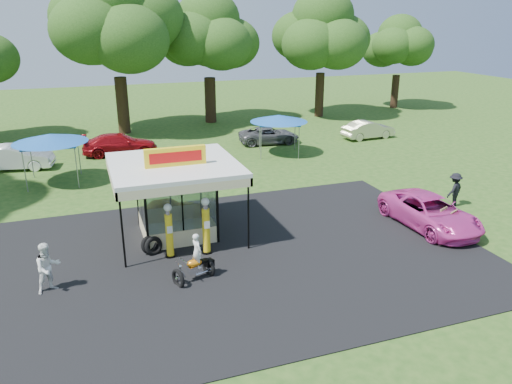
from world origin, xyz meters
TOP-DOWN VIEW (x-y plane):
  - ground at (0.00, 0.00)m, footprint 120.00×120.00m
  - asphalt_apron at (0.00, 2.00)m, footprint 20.00×14.00m
  - gas_station_kiosk at (-2.00, 4.99)m, footprint 5.40×5.40m
  - gas_pump_left at (-2.71, 2.80)m, footprint 0.44×0.44m
  - gas_pump_right at (-1.22, 2.64)m, footprint 0.46×0.46m
  - motorcycle at (-2.12, 0.66)m, footprint 1.69×1.24m
  - spare_tires at (-3.39, 3.35)m, footprint 1.02×0.83m
  - a_frame_sign at (9.69, 1.12)m, footprint 0.68×0.78m
  - kiosk_car at (-2.00, 7.20)m, footprint 2.82×1.13m
  - pink_sedan at (9.28, 1.88)m, footprint 2.67×5.46m
  - spectator_west at (-7.26, 1.56)m, footprint 1.13×1.03m
  - spectator_east_a at (12.26, 3.77)m, footprint 1.31×1.04m
  - bg_car_a at (-9.91, 18.62)m, footprint 5.01×2.43m
  - bg_car_b at (-3.16, 20.12)m, footprint 5.33×2.49m
  - bg_car_d at (8.06, 19.70)m, footprint 4.85×2.59m
  - bg_car_e at (16.24, 18.61)m, footprint 4.44×1.86m
  - tent_west at (-7.39, 14.82)m, footprint 4.24×4.24m
  - tent_east at (7.56, 16.50)m, footprint 4.06×4.06m
  - oak_far_c at (-2.16, 27.38)m, footprint 11.19×11.19m
  - oak_far_d at (5.92, 29.37)m, footprint 9.57×9.57m
  - oak_far_e at (16.76, 28.63)m, footprint 9.85×9.85m
  - oak_far_f at (26.70, 30.45)m, footprint 7.83×7.83m

SIDE VIEW (x-z plane):
  - ground at x=0.00m, z-range 0.00..0.00m
  - asphalt_apron at x=0.00m, z-range 0.00..0.04m
  - spare_tires at x=-3.39m, z-range -0.01..0.81m
  - kiosk_car at x=-2.00m, z-range 0.00..0.96m
  - a_frame_sign at x=9.69m, z-range 0.01..1.12m
  - bg_car_d at x=8.06m, z-range 0.00..1.29m
  - bg_car_e at x=16.24m, z-range 0.00..1.43m
  - motorcycle at x=-2.12m, z-range -0.21..1.71m
  - pink_sedan at x=9.28m, z-range 0.00..1.49m
  - bg_car_b at x=-3.16m, z-range 0.00..1.51m
  - bg_car_a at x=-9.91m, z-range 0.00..1.58m
  - spectator_east_a at x=12.26m, z-range 0.00..1.78m
  - spectator_west at x=-7.26m, z-range 0.00..1.88m
  - gas_pump_left at x=-2.71m, z-range -0.05..2.30m
  - gas_pump_right at x=-1.22m, z-range -0.05..2.42m
  - gas_station_kiosk at x=-2.00m, z-range -0.31..3.87m
  - tent_east at x=7.56m, z-range 1.15..3.98m
  - tent_west at x=-7.39m, z-range 1.20..4.16m
  - oak_far_f at x=26.70m, z-range 1.34..10.77m
  - oak_far_d at x=5.92m, z-range 1.56..12.95m
  - oak_far_e at x=16.76m, z-range 1.62..13.35m
  - oak_far_c at x=-2.16m, z-range 1.78..14.97m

